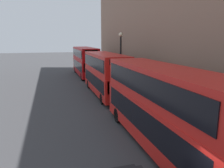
# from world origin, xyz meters

# --- Properties ---
(bus_leading) EXTENTS (2.59, 11.32, 4.33)m
(bus_leading) POSITION_xyz_m (1.60, 5.85, 2.39)
(bus_leading) COLOR red
(bus_leading) RESTS_ON ground
(bus_second_in_queue) EXTENTS (2.59, 10.03, 4.29)m
(bus_second_in_queue) POSITION_xyz_m (1.60, 17.86, 2.37)
(bus_second_in_queue) COLOR red
(bus_second_in_queue) RESTS_ON ground
(bus_third_in_queue) EXTENTS (2.59, 10.87, 4.48)m
(bus_third_in_queue) POSITION_xyz_m (1.60, 30.55, 2.47)
(bus_third_in_queue) COLOR #B20C0F
(bus_third_in_queue) RESTS_ON ground
(street_lamp) EXTENTS (0.44, 0.44, 6.42)m
(street_lamp) POSITION_xyz_m (3.39, 18.14, 3.97)
(street_lamp) COLOR black
(street_lamp) RESTS_ON ground
(pedestrian) EXTENTS (0.36, 0.36, 1.69)m
(pedestrian) POSITION_xyz_m (4.00, 16.78, 0.78)
(pedestrian) COLOR #334C6B
(pedestrian) RESTS_ON ground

